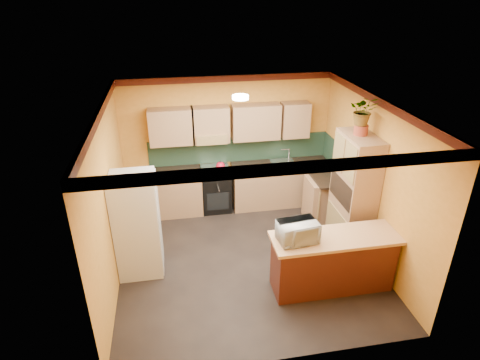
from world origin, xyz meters
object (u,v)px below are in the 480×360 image
pantry (353,194)px  breakfast_bar (332,263)px  stove (216,189)px  fridge (137,225)px  microwave (298,232)px  base_cabinets_back (246,187)px

pantry → breakfast_bar: 1.35m
stove → breakfast_bar: bearing=-62.0°
fridge → breakfast_bar: fridge is taller
pantry → microwave: (-1.29, -0.97, 0.03)m
microwave → breakfast_bar: bearing=-7.0°
base_cabinets_back → fridge: fridge is taller
stove → microwave: 2.91m
stove → microwave: microwave is taller
fridge → breakfast_bar: 3.08m
microwave → stove: bearing=100.5°
stove → pantry: pantry is taller
base_cabinets_back → pantry: (1.52, -1.74, 0.61)m
microwave → base_cabinets_back: bearing=87.8°
base_cabinets_back → microwave: bearing=-85.2°
fridge → base_cabinets_back: bearing=40.1°
breakfast_bar → microwave: bearing=180.0°
breakfast_bar → microwave: (-0.59, 0.00, 0.64)m
stove → microwave: (0.85, -2.71, 0.63)m
base_cabinets_back → microwave: size_ratio=6.59×
stove → breakfast_bar: size_ratio=0.51×
base_cabinets_back → pantry: bearing=-48.8°
stove → microwave: size_ratio=1.64×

